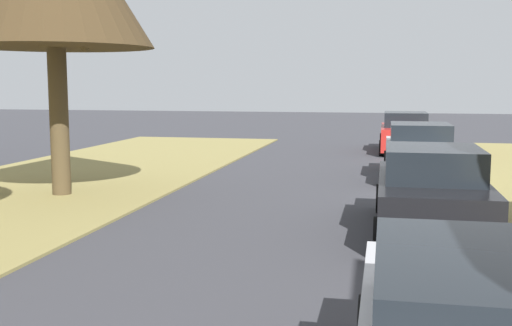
# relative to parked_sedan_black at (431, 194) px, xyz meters

# --- Properties ---
(parked_sedan_black) EXTENTS (1.97, 4.42, 1.57)m
(parked_sedan_black) POSITION_rel_parked_sedan_black_xyz_m (0.00, 0.00, 0.00)
(parked_sedan_black) COLOR black
(parked_sedan_black) RESTS_ON ground
(parked_sedan_white) EXTENTS (1.97, 4.42, 1.57)m
(parked_sedan_white) POSITION_rel_parked_sedan_black_xyz_m (0.09, 6.74, 0.00)
(parked_sedan_white) COLOR white
(parked_sedan_white) RESTS_ON ground
(parked_sedan_red) EXTENTS (1.97, 4.42, 1.57)m
(parked_sedan_red) POSITION_rel_parked_sedan_black_xyz_m (-0.16, 13.82, 0.00)
(parked_sedan_red) COLOR red
(parked_sedan_red) RESTS_ON ground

